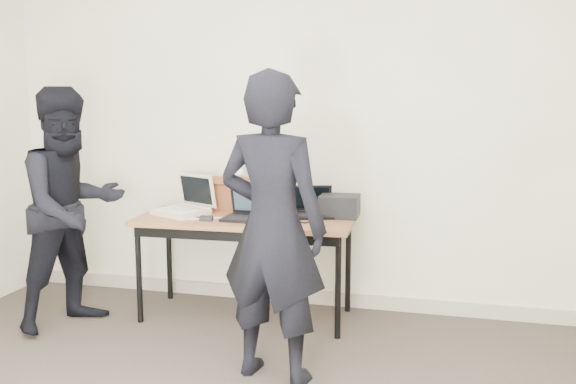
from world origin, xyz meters
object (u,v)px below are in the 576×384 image
(laptop_beige, at_px, (185,206))
(desk, at_px, (245,226))
(equipment_box, at_px, (339,206))
(person_typist, at_px, (272,228))
(person_observer, at_px, (72,208))
(leather_satchel, at_px, (231,193))
(laptop_center, at_px, (247,212))
(laptop_right, at_px, (312,209))

(laptop_beige, bearing_deg, desk, 20.61)
(equipment_box, distance_m, person_typist, 1.08)
(equipment_box, distance_m, person_observer, 1.82)
(laptop_beige, distance_m, person_typist, 1.28)
(equipment_box, bearing_deg, laptop_beige, -171.32)
(leather_satchel, bearing_deg, equipment_box, -0.76)
(laptop_center, xyz_separation_m, person_observer, (-1.11, -0.38, 0.04))
(person_typist, relative_size, person_observer, 1.05)
(leather_satchel, bearing_deg, person_observer, -142.90)
(leather_satchel, relative_size, person_observer, 0.23)
(equipment_box, xyz_separation_m, person_observer, (-1.72, -0.61, 0.01))
(laptop_beige, bearing_deg, person_typist, -21.01)
(laptop_beige, relative_size, laptop_center, 1.49)
(desk, xyz_separation_m, leather_satchel, (-0.18, 0.23, 0.19))
(laptop_center, bearing_deg, laptop_beige, 174.40)
(desk, distance_m, laptop_center, 0.12)
(person_typist, bearing_deg, desk, -52.99)
(desk, bearing_deg, person_typist, -65.12)
(desk, relative_size, person_typist, 0.89)
(laptop_right, xyz_separation_m, person_observer, (-1.53, -0.59, 0.04))
(person_observer, bearing_deg, equipment_box, -44.13)
(laptop_right, bearing_deg, desk, -175.18)
(equipment_box, xyz_separation_m, person_typist, (-0.18, -1.07, 0.06))
(person_observer, bearing_deg, laptop_beige, -28.53)
(laptop_right, xyz_separation_m, leather_satchel, (-0.62, 0.05, 0.08))
(laptop_beige, relative_size, leather_satchel, 1.22)
(leather_satchel, bearing_deg, person_typist, -58.59)
(laptop_center, distance_m, laptop_right, 0.47)
(laptop_beige, relative_size, person_observer, 0.27)
(equipment_box, bearing_deg, person_observer, -160.51)
(desk, height_order, laptop_center, laptop_center)
(desk, height_order, equipment_box, equipment_box)
(person_typist, bearing_deg, laptop_center, -53.41)
(desk, relative_size, laptop_right, 4.33)
(equipment_box, height_order, person_typist, person_typist)
(equipment_box, relative_size, person_typist, 0.16)
(laptop_beige, distance_m, leather_satchel, 0.35)
(person_typist, bearing_deg, laptop_right, -79.65)
(laptop_center, height_order, laptop_right, laptop_center)
(equipment_box, bearing_deg, laptop_right, -175.50)
(desk, xyz_separation_m, laptop_center, (0.03, -0.04, 0.11))
(laptop_center, distance_m, person_observer, 1.18)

